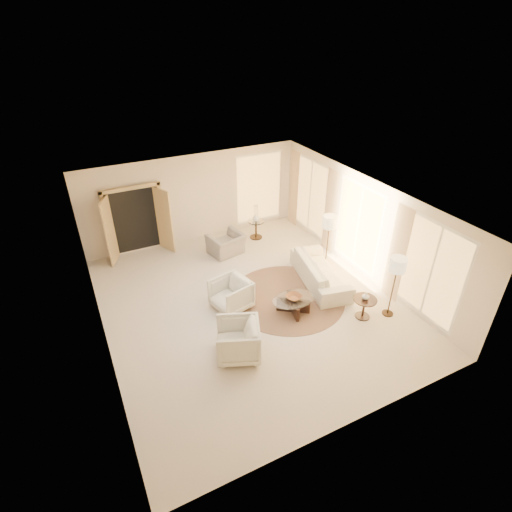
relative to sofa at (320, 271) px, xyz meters
name	(u,v)px	position (x,y,z in m)	size (l,w,h in m)	color
room	(249,257)	(-2.17, 0.01, 1.05)	(7.04, 8.04, 2.83)	beige
windows_right	(360,228)	(1.28, 0.11, 1.00)	(0.10, 6.40, 2.40)	#FCC064
window_back_corner	(259,188)	(0.13, 3.96, 1.00)	(1.70, 0.10, 2.40)	#FCC064
curtains_right	(338,217)	(1.23, 1.01, 0.95)	(0.06, 5.20, 2.60)	#C9AC88
french_doors	(136,222)	(-4.07, 3.83, 0.72)	(1.95, 0.66, 2.16)	tan
area_rug	(287,297)	(-1.17, -0.21, -0.34)	(3.02, 3.02, 0.01)	#41291C
sofa	(320,271)	(0.00, 0.00, 0.00)	(2.38, 0.93, 0.70)	beige
armchair_left	(231,293)	(-2.64, 0.07, 0.09)	(0.86, 0.80, 0.88)	beige
armchair_right	(238,339)	(-3.17, -1.52, 0.12)	(0.90, 0.84, 0.93)	beige
accent_chair	(226,241)	(-1.70, 2.59, 0.09)	(1.01, 0.65, 0.88)	gray
coffee_table	(293,303)	(-1.34, -0.79, -0.09)	(1.43, 1.43, 0.41)	black
end_table	(364,305)	(0.09, -1.72, 0.02)	(0.57, 0.57, 0.54)	black
side_table	(256,227)	(-0.42, 3.10, 0.03)	(0.53, 0.53, 0.62)	black
floor_lamp_near	(330,224)	(0.60, 0.58, 1.05)	(0.40, 0.40, 1.65)	black
floor_lamp_far	(398,267)	(0.72, -1.91, 1.03)	(0.39, 0.39, 1.62)	black
bowl	(294,297)	(-1.34, -0.79, 0.11)	(0.38, 0.38, 0.09)	brown
end_vase	(366,296)	(0.09, -1.72, 0.28)	(0.17, 0.17, 0.18)	white
side_vase	(256,218)	(-0.42, 3.10, 0.39)	(0.23, 0.23, 0.24)	white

